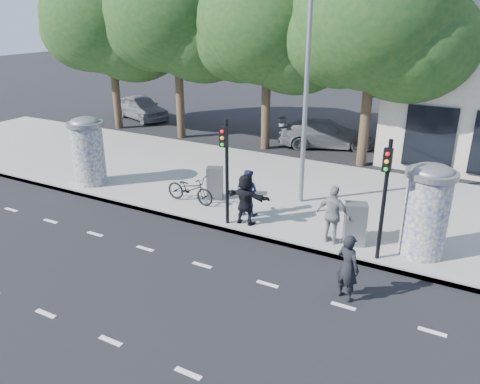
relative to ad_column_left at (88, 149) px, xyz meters
The scene contains 24 objects.
ground 8.63m from the ad_column_left, 32.01° to the right, with size 120.00×120.00×0.00m, color black.
sidewalk 7.94m from the ad_column_left, 22.62° to the left, with size 40.00×8.00×0.15m, color gray.
curb 7.41m from the ad_column_left, ahead, with size 40.00×0.10×0.16m, color slate.
lane_dash_near 9.95m from the ad_column_left, 42.94° to the right, with size 32.00×0.12×0.01m, color silver.
lane_dash_far 7.99m from the ad_column_left, 23.29° to the right, with size 32.00×0.12×0.01m, color silver.
ad_column_left is the anchor object (origin of this frame).
ad_column_right 12.40m from the ad_column_left, ahead, with size 1.36×1.36×2.65m.
traffic_pole_near 6.67m from the ad_column_left, ahead, with size 0.22×0.31×3.40m.
traffic_pole_far 11.44m from the ad_column_left, ahead, with size 0.22×0.31×3.40m.
street_lamp 8.90m from the ad_column_left, 14.94° to the left, with size 0.25×0.93×8.00m.
tree_far_left 10.92m from the ad_column_left, 125.94° to the left, with size 7.20×7.20×9.26m.
tree_mid_left 9.50m from the ad_column_left, 99.23° to the left, with size 7.20×7.20×9.57m.
tree_near_left 10.07m from the ad_column_left, 65.71° to the left, with size 6.80×6.80×8.97m.
tree_center 12.62m from the ad_column_left, 41.88° to the left, with size 7.00×7.00×9.30m.
ped_a 0.70m from the ad_column_left, behind, with size 0.81×0.52×1.65m, color black.
ped_c 6.87m from the ad_column_left, ahead, with size 0.76×0.60×1.57m, color navy.
ped_e 10.00m from the ad_column_left, ahead, with size 1.04×0.59×1.78m, color gray.
ped_f 7.16m from the ad_column_left, ahead, with size 1.55×0.56×1.68m, color black.
man_road 11.48m from the ad_column_left, 13.83° to the right, with size 0.62×0.41×1.71m, color black.
bicycle 4.66m from the ad_column_left, ahead, with size 1.92×0.67×1.01m, color black.
cabinet_left 5.30m from the ad_column_left, 10.64° to the left, with size 0.56×0.41×1.18m, color slate.
cabinet_right 10.61m from the ad_column_left, ahead, with size 0.61×0.45×1.28m, color slate.
car_left 12.25m from the ad_column_left, 120.26° to the left, with size 4.38×1.76×1.49m, color slate.
car_right 11.79m from the ad_column_left, 57.78° to the left, with size 4.78×1.94×1.39m, color slate.
Camera 1 is at (6.30, -8.01, 6.62)m, focal length 35.00 mm.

